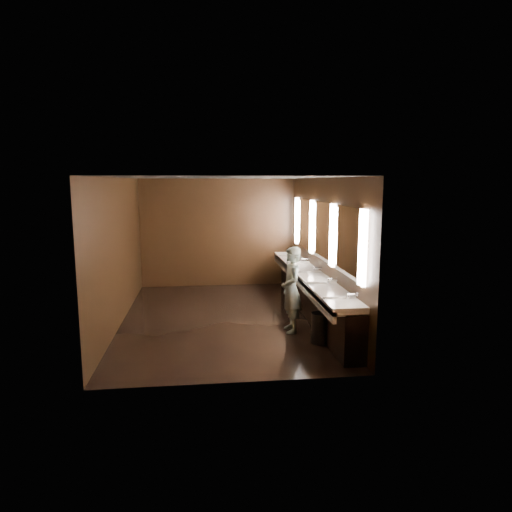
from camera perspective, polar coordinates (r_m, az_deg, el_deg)
The scene contains 10 objects.
floor at distance 9.30m, azimuth -4.01°, elevation -7.77°, with size 6.00×6.00×0.00m, color black.
ceiling at distance 8.89m, azimuth -4.22°, elevation 9.75°, with size 4.00×6.00×0.02m, color #2D2D2B.
wall_back at distance 11.96m, azimuth -4.78°, elevation 2.91°, with size 4.00×0.02×2.80m, color black.
wall_front at distance 6.04m, azimuth -2.80°, elevation -3.39°, with size 4.00×0.02×2.80m, color black.
wall_left at distance 9.12m, azimuth -16.76°, elevation 0.55°, with size 0.02×6.00×2.80m, color black.
wall_right at distance 9.30m, azimuth 8.30°, elevation 1.00°, with size 0.02×6.00×2.80m, color black.
sink_counter at distance 9.42m, azimuth 6.95°, elevation -4.47°, with size 0.55×5.40×1.01m.
mirror_band at distance 9.25m, azimuth 8.23°, elevation 3.15°, with size 0.06×5.03×1.15m.
person at distance 8.33m, azimuth 4.44°, elevation -4.21°, with size 0.57×0.38×1.57m, color #84BCC5.
trash_bin at distance 7.94m, azimuth 8.10°, elevation -8.88°, with size 0.33×0.33×0.52m, color black.
Camera 1 is at (-0.39, -8.88, 2.73)m, focal length 32.00 mm.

